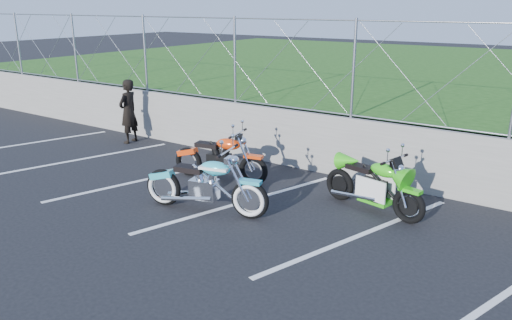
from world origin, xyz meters
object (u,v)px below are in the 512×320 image
Objects in this scene: naked_orange at (221,159)px; person_standing at (128,111)px; sportbike_green at (374,187)px; cruiser_turquoise at (207,187)px.

naked_orange is 4.05m from person_standing.
person_standing reaches higher than sportbike_green.
sportbike_green is (3.26, 0.24, 0.00)m from naked_orange.
naked_orange is at bearing 106.24° from cruiser_turquoise.
cruiser_turquoise is 1.39× the size of person_standing.
naked_orange is at bearing -163.45° from sportbike_green.
person_standing is at bearing -173.64° from sportbike_green.
cruiser_turquoise is 1.16× the size of sportbike_green.
cruiser_turquoise is at bearing -71.88° from naked_orange.
cruiser_turquoise is 1.68m from naked_orange.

